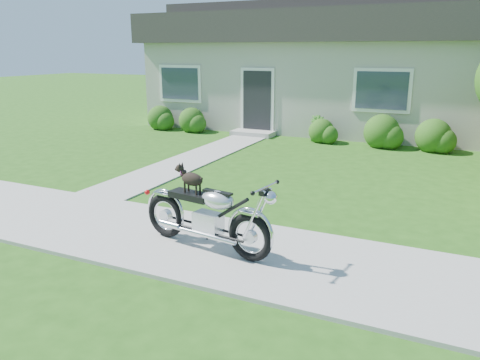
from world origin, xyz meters
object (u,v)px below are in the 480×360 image
motorcycle_with_dog (207,214)px  house (326,67)px  potted_plant_left (191,121)px  potted_plant_right (317,128)px

motorcycle_with_dog → house: bearing=106.5°
potted_plant_left → motorcycle_with_dog: size_ratio=0.34×
potted_plant_right → motorcycle_with_dog: 8.76m
house → motorcycle_with_dog: size_ratio=5.69×
potted_plant_right → motorcycle_with_dog: size_ratio=0.37×
house → motorcycle_with_dog: house is taller
potted_plant_left → house: bearing=42.0°
house → potted_plant_right: (0.70, -3.44, -1.75)m
potted_plant_right → potted_plant_left: bearing=180.0°
house → potted_plant_left: bearing=-138.0°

